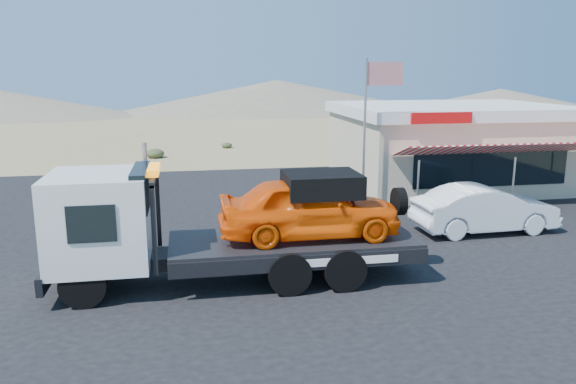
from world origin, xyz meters
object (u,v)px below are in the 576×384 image
white_sedan (485,209)px  flagpole (371,117)px  jerky_store (449,144)px  tow_truck (228,220)px

white_sedan → flagpole: (-3.04, 3.58, 2.93)m
flagpole → white_sedan: bearing=-49.6°
white_sedan → jerky_store: bearing=-19.4°
white_sedan → flagpole: size_ratio=0.83×
flagpole → jerky_store: bearing=38.8°
flagpole → tow_truck: bearing=-132.6°
tow_truck → flagpole: 9.24m
jerky_store → flagpole: flagpole is taller
jerky_store → flagpole: size_ratio=1.73×
white_sedan → jerky_store: size_ratio=0.48×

